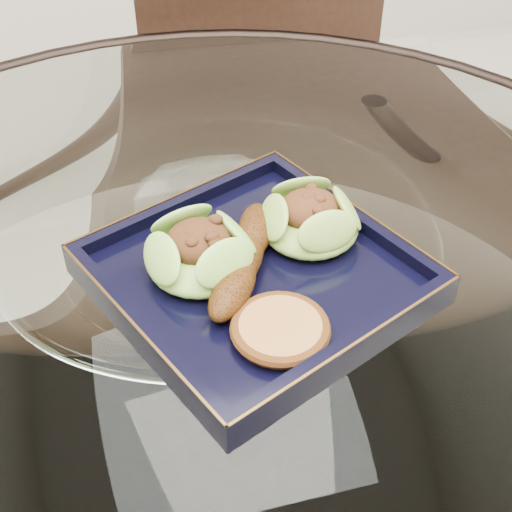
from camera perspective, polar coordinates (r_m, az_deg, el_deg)
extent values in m
cylinder|color=white|center=(0.73, -2.86, -1.04)|extent=(1.10, 1.10, 0.01)
torus|color=black|center=(0.73, -2.86, -1.04)|extent=(1.13, 1.13, 0.02)
cylinder|color=black|center=(1.25, 7.49, -3.40)|extent=(0.04, 0.04, 0.75)
cylinder|color=black|center=(1.20, -18.59, -8.08)|extent=(0.04, 0.04, 0.75)
cube|color=black|center=(1.23, 2.16, 3.85)|extent=(0.47, 0.47, 0.04)
cube|color=black|center=(1.27, 0.44, 19.70)|extent=(0.42, 0.06, 0.48)
cylinder|color=black|center=(1.27, -4.83, -11.74)|extent=(0.03, 0.03, 0.47)
cylinder|color=black|center=(1.33, 11.77, -9.10)|extent=(0.03, 0.03, 0.47)
cylinder|color=black|center=(1.52, -6.60, -0.44)|extent=(0.03, 0.03, 0.47)
cylinder|color=black|center=(1.58, 7.18, 1.27)|extent=(0.03, 0.03, 0.47)
cube|color=black|center=(0.69, 0.00, -1.87)|extent=(0.36, 0.36, 0.02)
ellipsoid|color=#609D2D|center=(0.68, -4.47, 0.10)|extent=(0.11, 0.11, 0.04)
ellipsoid|color=olive|center=(0.72, 4.34, 2.75)|extent=(0.13, 0.13, 0.04)
ellipsoid|color=#562B09|center=(0.68, -0.95, -0.23)|extent=(0.11, 0.16, 0.03)
cylinder|color=#C37E41|center=(0.62, 1.95, -5.95)|extent=(0.09, 0.09, 0.01)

